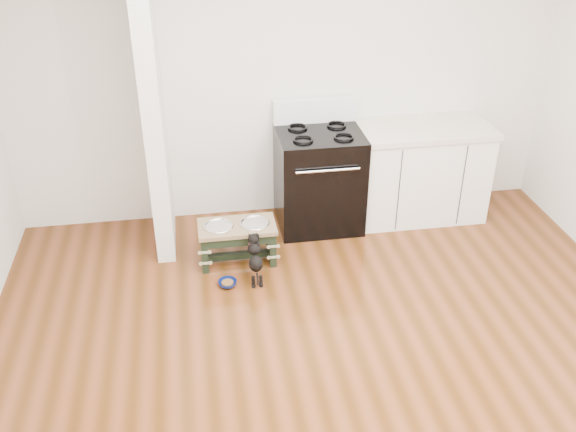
% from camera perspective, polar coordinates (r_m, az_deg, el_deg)
% --- Properties ---
extents(ground, '(5.00, 5.00, 0.00)m').
position_cam_1_polar(ground, '(4.43, 5.15, -14.99)').
color(ground, '#47270C').
rests_on(ground, ground).
extents(room_shell, '(5.00, 5.00, 5.00)m').
position_cam_1_polar(room_shell, '(3.48, 6.35, 4.23)').
color(room_shell, silver).
rests_on(room_shell, ground).
extents(partition_wall, '(0.15, 0.80, 2.70)m').
position_cam_1_polar(partition_wall, '(5.42, -12.02, 10.25)').
color(partition_wall, silver).
rests_on(partition_wall, ground).
extents(oven_range, '(0.76, 0.69, 1.14)m').
position_cam_1_polar(oven_range, '(5.92, 2.77, 3.42)').
color(oven_range, black).
rests_on(oven_range, ground).
extents(cabinet_run, '(1.24, 0.64, 0.91)m').
position_cam_1_polar(cabinet_run, '(6.21, 11.64, 3.87)').
color(cabinet_run, white).
rests_on(cabinet_run, ground).
extents(dog_feeder, '(0.65, 0.35, 0.37)m').
position_cam_1_polar(dog_feeder, '(5.47, -4.52, -1.76)').
color(dog_feeder, black).
rests_on(dog_feeder, ground).
extents(puppy, '(0.11, 0.34, 0.40)m').
position_cam_1_polar(puppy, '(5.24, -2.93, -3.71)').
color(puppy, black).
rests_on(puppy, ground).
extents(floor_bowl, '(0.16, 0.16, 0.05)m').
position_cam_1_polar(floor_bowl, '(5.30, -5.40, -5.98)').
color(floor_bowl, '#0B1852').
rests_on(floor_bowl, ground).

